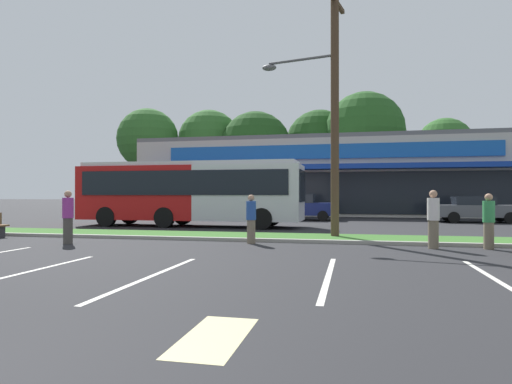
# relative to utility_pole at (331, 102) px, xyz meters

# --- Properties ---
(grass_median) EXTENTS (56.00, 2.20, 0.12)m
(grass_median) POSITION_rel_utility_pole_xyz_m (-2.99, -0.29, -4.94)
(grass_median) COLOR #386B28
(grass_median) RESTS_ON ground_plane
(curb_lip) EXTENTS (56.00, 0.24, 0.12)m
(curb_lip) POSITION_rel_utility_pole_xyz_m (-2.99, -1.51, -4.94)
(curb_lip) COLOR #99968C
(curb_lip) RESTS_ON ground_plane
(parking_stripe_1) EXTENTS (0.12, 4.80, 0.01)m
(parking_stripe_1) POSITION_rel_utility_pole_xyz_m (-5.91, -8.36, -5.00)
(parking_stripe_1) COLOR silver
(parking_stripe_1) RESTS_ON ground_plane
(parking_stripe_2) EXTENTS (0.12, 4.80, 0.01)m
(parking_stripe_2) POSITION_rel_utility_pole_xyz_m (-3.15, -8.19, -5.00)
(parking_stripe_2) COLOR silver
(parking_stripe_2) RESTS_ON ground_plane
(parking_stripe_3) EXTENTS (0.12, 4.80, 0.01)m
(parking_stripe_3) POSITION_rel_utility_pole_xyz_m (0.30, -7.40, -5.00)
(parking_stripe_3) COLOR silver
(parking_stripe_3) RESTS_ON ground_plane
(parking_stripe_4) EXTENTS (0.12, 4.80, 0.01)m
(parking_stripe_4) POSITION_rel_utility_pole_xyz_m (3.45, -7.12, -5.00)
(parking_stripe_4) COLOR silver
(parking_stripe_4) RESTS_ON ground_plane
(lot_arrow) EXTENTS (0.70, 1.60, 0.01)m
(lot_arrow) POSITION_rel_utility_pole_xyz_m (-0.78, -11.46, -5.00)
(lot_arrow) COLOR beige
(lot_arrow) RESTS_ON ground_plane
(storefront_building) EXTENTS (29.59, 15.19, 6.05)m
(storefront_building) POSITION_rel_utility_pole_xyz_m (-1.15, 22.64, -1.98)
(storefront_building) COLOR #BCB7AD
(storefront_building) RESTS_ON ground_plane
(tree_far_left) EXTENTS (6.79, 6.79, 11.20)m
(tree_far_left) POSITION_rel_utility_pole_xyz_m (-21.59, 29.23, 2.79)
(tree_far_left) COLOR #473323
(tree_far_left) RESTS_ON ground_plane
(tree_left) EXTENTS (7.06, 7.06, 11.18)m
(tree_left) POSITION_rel_utility_pole_xyz_m (-15.12, 31.43, 2.64)
(tree_left) COLOR #473323
(tree_left) RESTS_ON ground_plane
(tree_mid_left) EXTENTS (7.75, 7.75, 10.62)m
(tree_mid_left) POSITION_rel_utility_pole_xyz_m (-9.52, 30.53, 1.74)
(tree_mid_left) COLOR #473323
(tree_mid_left) RESTS_ON ground_plane
(tree_mid) EXTENTS (7.45, 7.45, 10.94)m
(tree_mid) POSITION_rel_utility_pole_xyz_m (-2.76, 32.77, 2.21)
(tree_mid) COLOR #473323
(tree_mid) RESTS_ON ground_plane
(tree_mid_right) EXTENTS (8.25, 8.25, 12.22)m
(tree_mid_right) POSITION_rel_utility_pole_xyz_m (2.04, 30.68, 3.08)
(tree_mid_right) COLOR #473323
(tree_mid_right) RESTS_ON ground_plane
(tree_right) EXTENTS (5.60, 5.60, 9.35)m
(tree_right) POSITION_rel_utility_pole_xyz_m (9.96, 31.40, 1.52)
(tree_right) COLOR #473323
(tree_right) RESTS_ON ground_plane
(utility_pole) EXTENTS (3.15, 2.37, 9.32)m
(utility_pole) POSITION_rel_utility_pole_xyz_m (0.00, 0.00, 0.00)
(utility_pole) COLOR #4C3826
(utility_pole) RESTS_ON ground_plane
(city_bus) EXTENTS (11.46, 2.70, 3.25)m
(city_bus) POSITION_rel_utility_pole_xyz_m (-7.28, 4.80, -3.24)
(city_bus) COLOR #B71414
(city_bus) RESTS_ON ground_plane
(car_0) EXTENTS (4.69, 1.98, 1.49)m
(car_0) POSITION_rel_utility_pole_xyz_m (7.79, 11.33, -4.23)
(car_0) COLOR #515459
(car_0) RESTS_ON ground_plane
(car_2) EXTENTS (4.33, 1.93, 1.50)m
(car_2) POSITION_rel_utility_pole_xyz_m (-10.44, 11.41, -4.22)
(car_2) COLOR maroon
(car_2) RESTS_ON ground_plane
(car_3) EXTENTS (4.36, 1.89, 1.64)m
(car_3) POSITION_rel_utility_pole_xyz_m (-2.38, 11.42, -4.18)
(car_3) COLOR navy
(car_3) RESTS_ON ground_plane
(pedestrian_near_bench) EXTENTS (0.35, 0.35, 1.76)m
(pedestrian_near_bench) POSITION_rel_utility_pole_xyz_m (3.15, -2.24, -4.12)
(pedestrian_near_bench) COLOR #726651
(pedestrian_near_bench) RESTS_ON ground_plane
(pedestrian_by_pole) EXTENTS (0.33, 0.33, 1.62)m
(pedestrian_by_pole) POSITION_rel_utility_pole_xyz_m (-2.51, -2.06, -4.19)
(pedestrian_by_pole) COLOR #726651
(pedestrian_by_pole) RESTS_ON ground_plane
(pedestrian_mid) EXTENTS (0.33, 0.33, 1.66)m
(pedestrian_mid) POSITION_rel_utility_pole_xyz_m (4.73, -2.04, -4.17)
(pedestrian_mid) COLOR #726651
(pedestrian_mid) RESTS_ON ground_plane
(pedestrian_far) EXTENTS (0.35, 0.35, 1.76)m
(pedestrian_far) POSITION_rel_utility_pole_xyz_m (-8.40, -3.45, -4.12)
(pedestrian_far) COLOR #47423D
(pedestrian_far) RESTS_ON ground_plane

